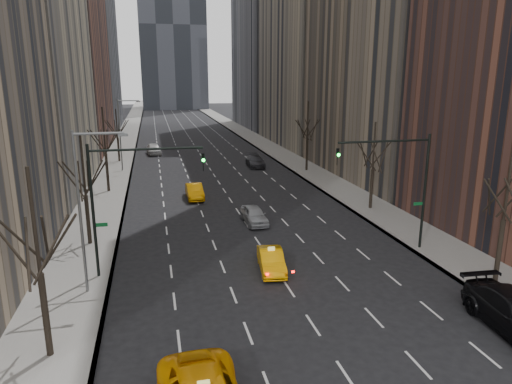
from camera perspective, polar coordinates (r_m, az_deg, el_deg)
ground at (r=20.35m, az=11.21°, el=-21.58°), size 400.00×400.00×0.00m
sidewalk_left at (r=85.90m, az=-16.14°, el=5.77°), size 4.50×320.00×0.15m
sidewalk_right at (r=87.92m, az=0.09°, el=6.50°), size 4.50×320.00×0.15m
bld_left_far at (r=82.84m, az=-24.20°, el=20.08°), size 14.00×28.00×44.00m
bld_right_deep at (r=114.92m, az=1.96°, el=22.77°), size 14.00×30.00×58.00m
tree_lw_a at (r=21.10m, az=-25.34°, el=-9.33°), size 3.36×3.50×8.28m
tree_lw_b at (r=34.27m, az=-20.51°, el=-0.39°), size 3.36×3.50×7.82m
tree_lw_c at (r=49.79m, az=-18.25°, el=4.49°), size 3.36×3.50×8.74m
tree_lw_d at (r=67.63m, az=-16.90°, el=6.56°), size 3.36×3.50×7.36m
tree_rw_a at (r=29.48m, az=28.52°, el=-3.19°), size 3.36×3.50×8.28m
tree_rw_b at (r=42.40m, az=14.37°, el=2.73°), size 3.36×3.50×7.82m
tree_rw_c at (r=58.71m, az=6.43°, el=6.48°), size 3.36×3.50×8.74m
traffic_mast_left at (r=27.74m, az=-16.46°, el=0.43°), size 6.69×0.39×8.00m
traffic_mast_right at (r=32.10m, az=17.98°, el=2.13°), size 6.69×0.39×8.00m
streetlight_near at (r=25.96m, az=-20.53°, el=-0.52°), size 2.83×0.22×9.00m
streetlight_far at (r=60.38m, az=-16.36°, el=7.73°), size 2.83×0.22×9.00m
taxi_sedan at (r=28.79m, az=1.92°, el=-8.56°), size 1.91×4.26×1.36m
silver_sedan_ahead at (r=37.80m, az=-0.23°, el=-2.88°), size 1.86×4.27×1.43m
far_taxi at (r=45.85m, az=-7.69°, el=0.07°), size 1.62×4.46×1.46m
far_suv_grey at (r=61.82m, az=-0.10°, el=3.87°), size 2.32×5.24×1.50m
far_car_white at (r=73.57m, az=-12.67°, el=5.27°), size 2.46×5.20×1.72m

